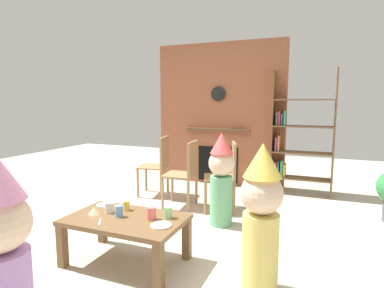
% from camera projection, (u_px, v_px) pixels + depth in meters
% --- Properties ---
extents(ground_plane, '(12.00, 12.00, 0.00)m').
position_uv_depth(ground_plane, '(163.00, 246.00, 3.14)').
color(ground_plane, '#BCB29E').
extents(brick_fireplace_feature, '(2.20, 0.28, 2.40)m').
position_uv_depth(brick_fireplace_feature, '(220.00, 115.00, 5.45)').
color(brick_fireplace_feature, '#935138').
rests_on(brick_fireplace_feature, ground_plane).
extents(bookshelf, '(0.90, 0.28, 1.90)m').
position_uv_depth(bookshelf, '(297.00, 138.00, 4.83)').
color(bookshelf, brown).
rests_on(bookshelf, ground_plane).
extents(coffee_table, '(1.02, 0.63, 0.42)m').
position_uv_depth(coffee_table, '(126.00, 225.00, 2.77)').
color(coffee_table, brown).
rests_on(coffee_table, ground_plane).
extents(paper_cup_near_left, '(0.07, 0.07, 0.10)m').
position_uv_depth(paper_cup_near_left, '(119.00, 211.00, 2.78)').
color(paper_cup_near_left, '#669EE0').
rests_on(paper_cup_near_left, coffee_table).
extents(paper_cup_near_right, '(0.08, 0.08, 0.11)m').
position_uv_depth(paper_cup_near_right, '(151.00, 213.00, 2.71)').
color(paper_cup_near_right, '#E5666B').
rests_on(paper_cup_near_right, coffee_table).
extents(paper_cup_center, '(0.06, 0.06, 0.09)m').
position_uv_depth(paper_cup_center, '(126.00, 206.00, 2.95)').
color(paper_cup_center, '#F2CC4C').
rests_on(paper_cup_center, coffee_table).
extents(paper_cup_far_left, '(0.08, 0.08, 0.09)m').
position_uv_depth(paper_cup_far_left, '(109.00, 207.00, 2.89)').
color(paper_cup_far_left, silver).
rests_on(paper_cup_far_left, coffee_table).
extents(paper_cup_far_right, '(0.07, 0.07, 0.10)m').
position_uv_depth(paper_cup_far_right, '(168.00, 212.00, 2.75)').
color(paper_cup_far_right, '#8CD18C').
rests_on(paper_cup_far_right, coffee_table).
extents(paper_plate_front, '(0.17, 0.17, 0.01)m').
position_uv_depth(paper_plate_front, '(106.00, 205.00, 3.09)').
color(paper_plate_front, white).
rests_on(paper_plate_front, coffee_table).
extents(paper_plate_rear, '(0.17, 0.17, 0.01)m').
position_uv_depth(paper_plate_rear, '(161.00, 225.00, 2.57)').
color(paper_plate_rear, white).
rests_on(paper_plate_rear, coffee_table).
extents(birthday_cake_slice, '(0.10, 0.10, 0.06)m').
position_uv_depth(birthday_cake_slice, '(94.00, 211.00, 2.85)').
color(birthday_cake_slice, '#EAC68C').
rests_on(birthday_cake_slice, coffee_table).
extents(table_fork, '(0.10, 0.13, 0.01)m').
position_uv_depth(table_fork, '(100.00, 222.00, 2.65)').
color(table_fork, silver).
rests_on(table_fork, coffee_table).
extents(child_with_cone_hat, '(0.32, 0.32, 1.16)m').
position_uv_depth(child_with_cone_hat, '(2.00, 253.00, 1.69)').
color(child_with_cone_hat, '#B27FCC').
rests_on(child_with_cone_hat, ground_plane).
extents(child_in_pink, '(0.31, 0.31, 1.13)m').
position_uv_depth(child_in_pink, '(261.00, 215.00, 2.32)').
color(child_in_pink, '#E0CC66').
rests_on(child_in_pink, ground_plane).
extents(child_by_the_chairs, '(0.30, 0.30, 1.07)m').
position_uv_depth(child_by_the_chairs, '(221.00, 177.00, 3.62)').
color(child_by_the_chairs, '#66B27F').
rests_on(child_by_the_chairs, ground_plane).
extents(dining_chair_left, '(0.47, 0.47, 0.90)m').
position_uv_depth(dining_chair_left, '(159.00, 162.00, 4.80)').
color(dining_chair_left, '#9E7A51').
rests_on(dining_chair_left, ground_plane).
extents(dining_chair_middle, '(0.43, 0.43, 0.90)m').
position_uv_depth(dining_chair_middle, '(186.00, 170.00, 4.25)').
color(dining_chair_middle, '#9E7A51').
rests_on(dining_chair_middle, ground_plane).
extents(dining_chair_right, '(0.51, 0.51, 0.90)m').
position_uv_depth(dining_chair_right, '(227.00, 172.00, 4.12)').
color(dining_chair_right, '#9E7A51').
rests_on(dining_chair_right, ground_plane).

